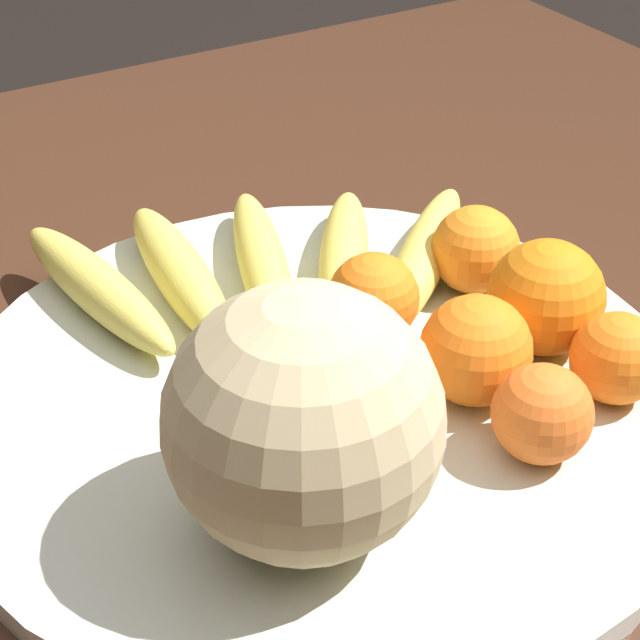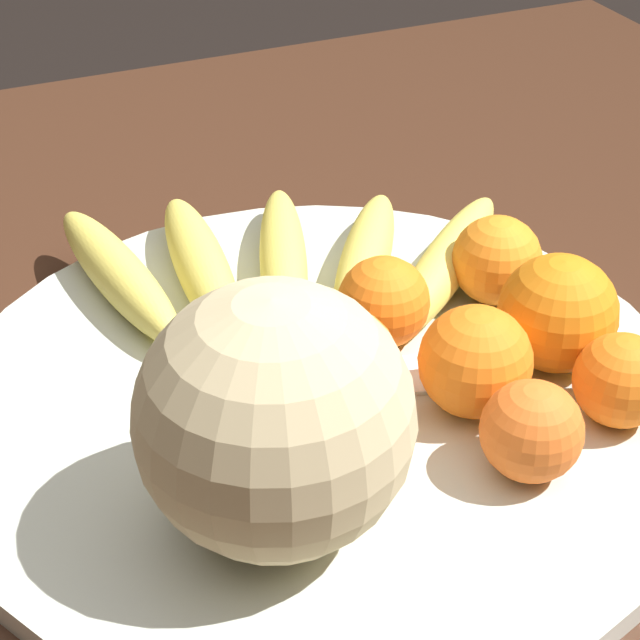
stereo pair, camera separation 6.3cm
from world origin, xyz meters
name	(u,v)px [view 1 (the left image)]	position (x,y,z in m)	size (l,w,h in m)	color
kitchen_table	(278,493)	(0.00, 0.00, 0.64)	(1.26, 1.12, 0.73)	#3D2316
fruit_bowl	(320,396)	(-0.02, 0.03, 0.73)	(0.46, 0.46, 0.02)	beige
melon	(303,422)	(0.05, 0.13, 0.81)	(0.14, 0.14, 0.14)	#C6B284
banana_bunch	(260,268)	(-0.04, -0.09, 0.76)	(0.33, 0.25, 0.04)	brown
orange_front_left	(476,350)	(-0.09, 0.08, 0.78)	(0.07, 0.07, 0.07)	orange
orange_front_right	(346,362)	(-0.02, 0.05, 0.78)	(0.07, 0.07, 0.07)	orange
orange_mid_center	(546,297)	(-0.16, 0.06, 0.78)	(0.07, 0.07, 0.07)	orange
orange_back_left	(375,299)	(-0.07, 0.00, 0.77)	(0.06, 0.06, 0.06)	orange
orange_back_right	(617,358)	(-0.16, 0.13, 0.77)	(0.06, 0.06, 0.06)	orange
orange_top_small	(542,414)	(-0.09, 0.14, 0.77)	(0.06, 0.06, 0.06)	orange
orange_side_extra	(475,250)	(-0.16, -0.01, 0.77)	(0.06, 0.06, 0.06)	orange
produce_tag	(443,365)	(-0.09, 0.05, 0.74)	(0.10, 0.07, 0.00)	white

